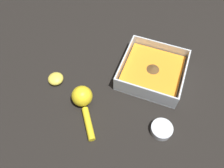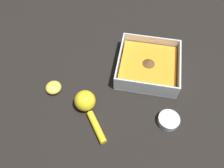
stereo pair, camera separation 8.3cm
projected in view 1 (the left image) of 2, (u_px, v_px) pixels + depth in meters
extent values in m
plane|color=black|center=(158.00, 84.00, 0.87)|extent=(4.00, 4.00, 0.00)
cube|color=silver|center=(152.00, 74.00, 0.90)|extent=(0.24, 0.24, 0.01)
cube|color=silver|center=(160.00, 48.00, 0.93)|extent=(0.24, 0.01, 0.06)
cube|color=silver|center=(145.00, 93.00, 0.80)|extent=(0.24, 0.01, 0.06)
cube|color=silver|center=(183.00, 78.00, 0.84)|extent=(0.01, 0.23, 0.06)
cube|color=silver|center=(125.00, 61.00, 0.89)|extent=(0.01, 0.23, 0.06)
cube|color=orange|center=(152.00, 72.00, 0.88)|extent=(0.22, 0.22, 0.03)
cone|color=brown|center=(153.00, 68.00, 0.86)|extent=(0.05, 0.05, 0.02)
cylinder|color=silver|center=(162.00, 129.00, 0.76)|extent=(0.08, 0.08, 0.03)
cylinder|color=brown|center=(162.00, 130.00, 0.76)|extent=(0.07, 0.07, 0.01)
sphere|color=yellow|center=(82.00, 96.00, 0.80)|extent=(0.08, 0.08, 0.08)
cylinder|color=yellow|center=(88.00, 124.00, 0.77)|extent=(0.09, 0.11, 0.02)
ellipsoid|color=#EFDB4C|center=(56.00, 79.00, 0.87)|extent=(0.06, 0.06, 0.03)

